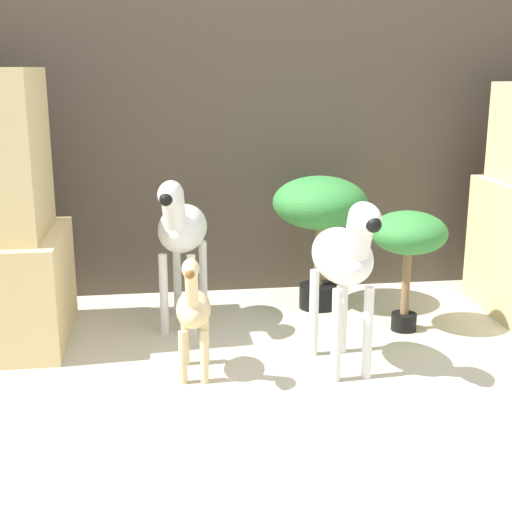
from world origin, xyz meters
TOP-DOWN VIEW (x-y plane):
  - ground_plane at (0.00, 0.00)m, footprint 14.00×14.00m
  - wall_back at (0.00, 1.38)m, footprint 6.40×0.08m
  - zebra_right at (0.12, 0.28)m, footprint 0.24×0.50m
  - zebra_left at (-0.47, 0.84)m, footprint 0.29×0.50m
  - giraffe_figurine at (-0.45, 0.30)m, footprint 0.15×0.35m
  - potted_palm_front at (0.18, 1.00)m, footprint 0.44×0.44m
  - potted_palm_back at (0.49, 0.65)m, footprint 0.33×0.33m

SIDE VIEW (x-z plane):
  - ground_plane at x=0.00m, z-range 0.00..0.00m
  - giraffe_figurine at x=-0.45m, z-range 0.02..0.51m
  - potted_palm_back at x=0.49m, z-range 0.15..0.68m
  - zebra_right at x=0.12m, z-range 0.10..0.78m
  - zebra_left at x=-0.47m, z-range 0.10..0.78m
  - potted_palm_front at x=0.18m, z-range 0.16..0.80m
  - wall_back at x=0.00m, z-range 0.00..2.20m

